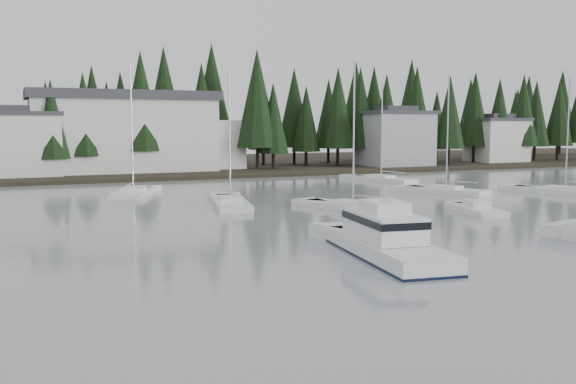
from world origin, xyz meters
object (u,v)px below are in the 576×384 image
(sailboat_8, at_px, (565,193))
(sailboat_9, at_px, (230,205))
(runabout_1, at_px, (476,212))
(harbor_inn, at_px, (139,133))
(sailboat_0, at_px, (381,181))
(sailboat_7, at_px, (353,209))
(cabin_cruiser_center, at_px, (386,244))
(sailboat_1, at_px, (133,195))
(house_east_b, at_px, (497,139))
(house_east_a, at_px, (395,137))
(house_west, at_px, (22,143))
(sailboat_2, at_px, (446,193))

(sailboat_8, xyz_separation_m, sailboat_9, (-33.57, 4.50, -0.00))
(runabout_1, bearing_deg, harbor_inn, 32.96)
(harbor_inn, bearing_deg, sailboat_0, -42.45)
(sailboat_7, bearing_deg, cabin_cruiser_center, 136.67)
(sailboat_9, bearing_deg, sailboat_1, 41.02)
(house_east_b, relative_size, sailboat_9, 0.80)
(house_east_a, xyz_separation_m, runabout_1, (-22.22, -45.97, -4.77))
(sailboat_1, xyz_separation_m, sailboat_8, (39.76, -15.79, -0.01))
(house_east_b, bearing_deg, sailboat_8, -123.61)
(house_west, xyz_separation_m, house_east_a, (54.00, -1.00, 0.25))
(cabin_cruiser_center, bearing_deg, sailboat_2, -34.75)
(harbor_inn, height_order, sailboat_2, sailboat_2)
(cabin_cruiser_center, bearing_deg, runabout_1, -45.82)
(house_east_b, xyz_separation_m, sailboat_8, (-26.80, -40.33, -4.35))
(sailboat_7, bearing_deg, harbor_inn, -8.45)
(sailboat_8, bearing_deg, sailboat_0, 4.68)
(sailboat_1, height_order, sailboat_9, sailboat_1)
(sailboat_2, bearing_deg, house_west, 24.23)
(house_west, relative_size, house_east_a, 0.90)
(house_west, height_order, cabin_cruiser_center, house_west)
(cabin_cruiser_center, bearing_deg, house_east_b, -37.28)
(sailboat_2, bearing_deg, harbor_inn, 7.91)
(house_west, xyz_separation_m, runabout_1, (31.78, -46.97, -4.52))
(sailboat_1, distance_m, sailboat_8, 42.78)
(sailboat_0, height_order, runabout_1, sailboat_0)
(house_west, relative_size, sailboat_1, 0.72)
(sailboat_2, xyz_separation_m, runabout_1, (-6.98, -12.97, 0.07))
(sailboat_7, bearing_deg, house_east_b, -70.36)
(harbor_inn, xyz_separation_m, sailboat_7, (8.79, -44.86, -5.71))
(cabin_cruiser_center, xyz_separation_m, sailboat_0, (23.58, 38.70, -0.61))
(sailboat_0, relative_size, runabout_1, 1.81)
(house_east_a, bearing_deg, sailboat_8, -97.14)
(house_east_b, height_order, sailboat_8, sailboat_8)
(house_east_a, xyz_separation_m, harbor_inn, (-38.96, 4.34, 0.87))
(house_east_b, distance_m, runabout_1, 65.38)
(harbor_inn, bearing_deg, sailboat_7, -78.91)
(house_east_b, xyz_separation_m, sailboat_1, (-66.56, -24.54, -4.33))
(house_east_a, bearing_deg, harbor_inn, 173.64)
(house_west, height_order, house_east_a, house_east_a)
(cabin_cruiser_center, bearing_deg, harbor_inn, 9.19)
(cabin_cruiser_center, height_order, sailboat_0, sailboat_0)
(sailboat_1, bearing_deg, sailboat_2, -87.79)
(house_west, xyz_separation_m, sailboat_0, (40.05, -19.53, -4.59))
(house_east_b, distance_m, sailboat_0, 41.63)
(sailboat_7, xyz_separation_m, runabout_1, (7.95, -5.45, 0.06))
(sailboat_7, bearing_deg, sailboat_8, -104.61)
(house_west, distance_m, sailboat_8, 63.16)
(cabin_cruiser_center, xyz_separation_m, sailboat_8, (32.73, 18.90, -0.61))
(harbor_inn, bearing_deg, house_east_a, -6.36)
(house_east_b, xyz_separation_m, cabin_cruiser_center, (-59.53, -59.23, -3.73))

